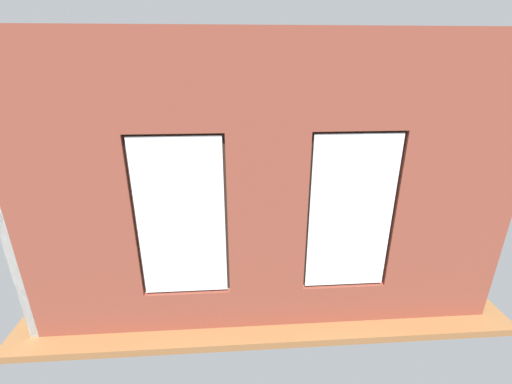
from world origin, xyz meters
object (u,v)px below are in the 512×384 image
object	(u,v)px
tv_flatscreen	(111,201)
couch_by_window	(205,274)
potted_plant_near_tv	(128,244)
potted_plant_mid_room_small	(286,201)
potted_plant_corner_near_left	(348,169)
potted_plant_foreground_right	(150,171)
papasan_chair	(202,190)
media_console	(116,230)
coffee_table	(257,221)
potted_plant_between_couches	(302,249)
potted_plant_corner_far_left	(429,244)
potted_plant_by_left_couch	(337,201)
couch_left	(381,232)
candle_jar	(247,214)
cup_ceramic	(263,220)
remote_gray	(275,214)
potted_plant_beside_window_right	(96,272)

from	to	relation	value
tv_flatscreen	couch_by_window	bearing A→B (deg)	137.46
potted_plant_near_tv	potted_plant_mid_room_small	xyz separation A→B (m)	(-2.81, -1.97, -0.16)
potted_plant_corner_near_left	potted_plant_foreground_right	bearing A→B (deg)	0.56
papasan_chair	media_console	bearing A→B (deg)	44.88
couch_by_window	potted_plant_corner_near_left	size ratio (longest dim) A/B	1.27
coffee_table	potted_plant_between_couches	world-z (taller)	potted_plant_between_couches
media_console	potted_plant_corner_far_left	size ratio (longest dim) A/B	1.05
tv_flatscreen	potted_plant_by_left_couch	bearing A→B (deg)	-168.90
potted_plant_foreground_right	potted_plant_corner_near_left	bearing A→B (deg)	-179.44
potted_plant_by_left_couch	potted_plant_near_tv	distance (m)	4.38
potted_plant_corner_far_left	potted_plant_between_couches	distance (m)	1.84
potted_plant_mid_room_small	couch_left	bearing A→B (deg)	135.42
couch_by_window	couch_left	size ratio (longest dim) A/B	0.95
potted_plant_corner_far_left	media_console	bearing A→B (deg)	-19.12
potted_plant_between_couches	potted_plant_by_left_couch	distance (m)	2.81
candle_jar	tv_flatscreen	distance (m)	2.51
potted_plant_corner_far_left	potted_plant_near_tv	xyz separation A→B (m)	(4.47, -0.69, -0.23)
couch_left	potted_plant_corner_far_left	world-z (taller)	potted_plant_corner_far_left
couch_left	potted_plant_corner_far_left	xyz separation A→B (m)	(-0.15, 1.17, 0.43)
tv_flatscreen	potted_plant_corner_far_left	xyz separation A→B (m)	(-5.03, 1.74, -0.07)
media_console	potted_plant_between_couches	distance (m)	3.60
couch_left	tv_flatscreen	size ratio (longest dim) A/B	1.95
potted_plant_corner_far_left	couch_left	bearing A→B (deg)	-82.69
potted_plant_between_couches	potted_plant_by_left_couch	bearing A→B (deg)	-117.26
couch_by_window	media_console	world-z (taller)	couch_by_window
cup_ceramic	potted_plant_corner_near_left	distance (m)	3.08
couch_left	remote_gray	bearing A→B (deg)	-111.65
coffee_table	cup_ceramic	size ratio (longest dim) A/B	16.74
potted_plant_by_left_couch	potted_plant_mid_room_small	bearing A→B (deg)	-1.58
coffee_table	potted_plant_between_couches	xyz separation A→B (m)	(-0.55, 1.59, 0.31)
remote_gray	potted_plant_between_couches	xyz separation A→B (m)	(-0.16, 1.74, 0.26)
coffee_table	candle_jar	distance (m)	0.23
potted_plant_mid_room_small	potted_plant_corner_near_left	world-z (taller)	potted_plant_corner_near_left
candle_jar	potted_plant_foreground_right	bearing A→B (deg)	-39.31
papasan_chair	potted_plant_by_left_couch	world-z (taller)	papasan_chair
potted_plant_by_left_couch	potted_plant_corner_far_left	bearing A→B (deg)	101.84
candle_jar	potted_plant_mid_room_small	xyz separation A→B (m)	(-0.89, -0.82, -0.09)
candle_jar	potted_plant_foreground_right	xyz separation A→B (m)	(2.18, -1.78, 0.33)
couch_by_window	potted_plant_beside_window_right	world-z (taller)	couch_by_window
couch_left	papasan_chair	xyz separation A→B (m)	(3.37, -2.07, 0.11)
remote_gray	potted_plant_between_couches	world-z (taller)	potted_plant_between_couches
tv_flatscreen	potted_plant_corner_near_left	world-z (taller)	potted_plant_corner_near_left
couch_by_window	media_console	distance (m)	2.43
candle_jar	couch_left	bearing A→B (deg)	164.41
couch_by_window	potted_plant_mid_room_small	distance (m)	3.00
candle_jar	potted_plant_mid_room_small	bearing A→B (deg)	-137.51
couch_by_window	papasan_chair	world-z (taller)	couch_by_window
potted_plant_between_couches	potted_plant_beside_window_right	xyz separation A→B (m)	(2.90, 0.14, -0.16)
media_console	potted_plant_foreground_right	size ratio (longest dim) A/B	1.02
coffee_table	cup_ceramic	world-z (taller)	cup_ceramic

